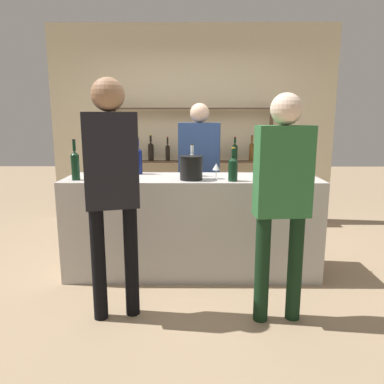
# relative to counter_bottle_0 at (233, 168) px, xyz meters

# --- Properties ---
(ground_plane) EXTENTS (16.00, 16.00, 0.00)m
(ground_plane) POSITION_rel_counter_bottle_0_xyz_m (-0.37, 0.21, -1.09)
(ground_plane) COLOR #9E8466
(bar_counter) EXTENTS (2.44, 0.64, 0.97)m
(bar_counter) POSITION_rel_counter_bottle_0_xyz_m (-0.37, 0.21, -0.60)
(bar_counter) COLOR #B7B2AD
(bar_counter) RESTS_ON ground_plane
(back_wall) EXTENTS (4.04, 0.12, 2.80)m
(back_wall) POSITION_rel_counter_bottle_0_xyz_m (-0.37, 2.13, 0.31)
(back_wall) COLOR beige
(back_wall) RESTS_ON ground_plane
(back_shelf) EXTENTS (2.24, 0.18, 1.66)m
(back_shelf) POSITION_rel_counter_bottle_0_xyz_m (-0.37, 1.95, 0.02)
(back_shelf) COLOR #4C3828
(back_shelf) RESTS_ON ground_plane
(counter_bottle_0) EXTENTS (0.09, 0.09, 0.31)m
(counter_bottle_0) POSITION_rel_counter_bottle_0_xyz_m (0.00, 0.00, 0.00)
(counter_bottle_0) COLOR black
(counter_bottle_0) RESTS_ON bar_counter
(counter_bottle_1) EXTENTS (0.08, 0.08, 0.32)m
(counter_bottle_1) POSITION_rel_counter_bottle_0_xyz_m (-0.38, 0.29, 0.00)
(counter_bottle_1) COLOR silver
(counter_bottle_1) RESTS_ON bar_counter
(counter_bottle_2) EXTENTS (0.07, 0.07, 0.38)m
(counter_bottle_2) POSITION_rel_counter_bottle_0_xyz_m (-1.45, 0.05, 0.02)
(counter_bottle_2) COLOR black
(counter_bottle_2) RESTS_ON bar_counter
(counter_bottle_3) EXTENTS (0.09, 0.09, 0.34)m
(counter_bottle_3) POSITION_rel_counter_bottle_0_xyz_m (0.64, 0.30, 0.01)
(counter_bottle_3) COLOR black
(counter_bottle_3) RESTS_ON bar_counter
(counter_bottle_4) EXTENTS (0.09, 0.09, 0.37)m
(counter_bottle_4) POSITION_rel_counter_bottle_0_xyz_m (-0.93, 0.42, 0.03)
(counter_bottle_4) COLOR #0F1956
(counter_bottle_4) RESTS_ON bar_counter
(counter_bottle_5) EXTENTS (0.07, 0.07, 0.31)m
(counter_bottle_5) POSITION_rel_counter_bottle_0_xyz_m (0.33, 0.03, 0.00)
(counter_bottle_5) COLOR black
(counter_bottle_5) RESTS_ON bar_counter
(wine_glass) EXTENTS (0.07, 0.07, 0.15)m
(wine_glass) POSITION_rel_counter_bottle_0_xyz_m (-0.15, 0.12, -0.01)
(wine_glass) COLOR silver
(wine_glass) RESTS_ON bar_counter
(ice_bucket) EXTENTS (0.22, 0.22, 0.22)m
(ice_bucket) POSITION_rel_counter_bottle_0_xyz_m (-0.38, 0.07, -0.01)
(ice_bucket) COLOR black
(ice_bucket) RESTS_ON bar_counter
(cork_jar) EXTENTS (0.14, 0.14, 0.14)m
(cork_jar) POSITION_rel_counter_bottle_0_xyz_m (-1.26, 0.16, -0.05)
(cork_jar) COLOR silver
(cork_jar) RESTS_ON bar_counter
(customer_right) EXTENTS (0.41, 0.22, 1.71)m
(customer_right) POSITION_rel_counter_bottle_0_xyz_m (0.29, -0.70, -0.06)
(customer_right) COLOR black
(customer_right) RESTS_ON ground_plane
(server_behind_counter) EXTENTS (0.50, 0.27, 1.70)m
(server_behind_counter) POSITION_rel_counter_bottle_0_xyz_m (-0.29, 1.04, -0.10)
(server_behind_counter) COLOR #121C33
(server_behind_counter) RESTS_ON ground_plane
(customer_left) EXTENTS (0.42, 0.27, 1.82)m
(customer_left) POSITION_rel_counter_bottle_0_xyz_m (-0.96, -0.66, 0.02)
(customer_left) COLOR black
(customer_left) RESTS_ON ground_plane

